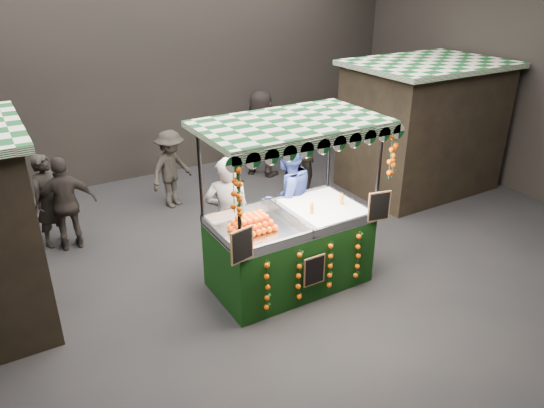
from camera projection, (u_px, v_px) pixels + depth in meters
ground at (273, 276)px, 7.69m from camera, size 12.00×12.00×0.00m
market_hall at (274, 44)px, 6.26m from camera, size 12.10×10.10×5.05m
neighbour_stall_right at (422, 126)px, 10.34m from camera, size 3.00×2.20×2.60m
juice_stall at (291, 238)px, 7.20m from camera, size 2.53×1.49×2.46m
vendor_grey at (228, 216)px, 7.50m from camera, size 0.79×0.67×1.83m
vendor_blue at (287, 199)px, 7.94m from camera, size 1.01×0.83×1.91m
shopper_0 at (50, 200)px, 8.30m from camera, size 0.69×0.61×1.58m
shopper_1 at (303, 152)px, 10.02m from camera, size 1.13×1.14×1.86m
shopper_2 at (67, 204)px, 8.17m from camera, size 0.96×0.46×1.58m
shopper_3 at (171, 169)px, 9.67m from camera, size 1.12×0.92×1.51m
shopper_4 at (1, 186)px, 8.63m from camera, size 0.96×0.73×1.75m
shopper_5 at (261, 133)px, 11.11m from camera, size 1.47×1.76×1.89m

